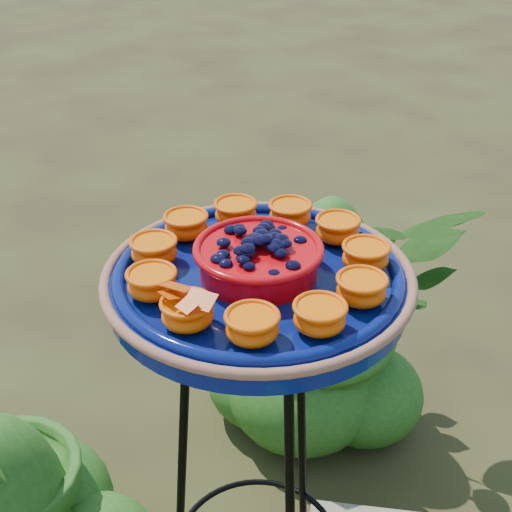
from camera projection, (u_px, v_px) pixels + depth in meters
name	position (u px, v px, depth m)	size (l,w,h in m)	color
tripod_stand	(258.00, 460.00, 1.30)	(0.36, 0.37, 0.91)	black
feeder_dish	(258.00, 275.00, 1.10)	(0.51, 0.51, 0.11)	#08145E
shrub_back_left	(326.00, 304.00, 2.02)	(0.70, 0.61, 0.78)	#245015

